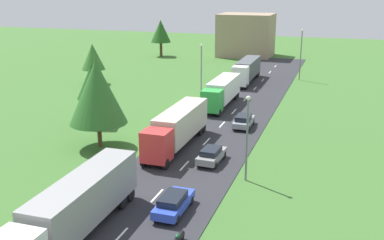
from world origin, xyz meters
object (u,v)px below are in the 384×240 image
(motorcycle_courier, at_px, (178,239))
(tree_ash, at_px, (93,57))
(truck_third, at_px, (222,91))
(distant_building, at_px, (246,35))
(car_fourth, at_px, (244,121))
(truck_second, at_px, (178,126))
(car_second, at_px, (174,203))
(truck_fourth, at_px, (247,69))
(car_third, at_px, (211,155))
(tree_maple, at_px, (92,82))
(tree_elm, at_px, (161,31))
(lamppost_second, at_px, (247,134))
(tree_pine, at_px, (97,92))
(lamppost_third, at_px, (201,69))
(lamppost_fourth, at_px, (301,52))
(truck_lead, at_px, (75,208))

(motorcycle_courier, bearing_deg, tree_ash, 125.64)
(truck_third, height_order, distant_building, distant_building)
(car_fourth, bearing_deg, truck_second, -120.03)
(car_second, bearing_deg, truck_fourth, 95.50)
(truck_third, xyz_separation_m, car_third, (4.40, -20.33, -1.28))
(car_second, height_order, tree_maple, tree_maple)
(tree_maple, xyz_separation_m, tree_ash, (-11.68, 20.26, -0.63))
(truck_second, bearing_deg, tree_elm, 113.59)
(lamppost_second, bearing_deg, car_second, -116.90)
(tree_pine, bearing_deg, tree_maple, 123.69)
(truck_fourth, xyz_separation_m, motorcycle_courier, (6.39, -51.22, -1.62))
(car_fourth, bearing_deg, truck_fourth, 101.09)
(car_second, height_order, tree_ash, tree_ash)
(truck_third, distance_m, distant_building, 46.42)
(car_second, height_order, tree_elm, tree_elm)
(truck_third, height_order, lamppost_third, lamppost_third)
(car_third, bearing_deg, lamppost_third, 109.46)
(lamppost_third, bearing_deg, distant_building, 93.57)
(tree_maple, height_order, distant_building, distant_building)
(tree_ash, bearing_deg, motorcycle_courier, -54.36)
(lamppost_fourth, relative_size, tree_elm, 1.06)
(car_second, bearing_deg, car_third, 90.48)
(car_third, height_order, distant_building, distant_building)
(motorcycle_courier, relative_size, tree_maple, 0.27)
(truck_second, bearing_deg, tree_maple, 159.68)
(truck_third, relative_size, motorcycle_courier, 6.02)
(truck_lead, relative_size, truck_third, 1.20)
(truck_fourth, xyz_separation_m, car_second, (4.54, -47.17, -1.34))
(truck_fourth, bearing_deg, lamppost_third, -104.79)
(lamppost_second, bearing_deg, truck_third, 109.54)
(lamppost_second, relative_size, lamppost_third, 0.92)
(car_second, xyz_separation_m, lamppost_fourth, (3.71, 51.85, 3.99))
(truck_lead, relative_size, tree_pine, 1.58)
(car_third, height_order, tree_pine, tree_pine)
(motorcycle_courier, relative_size, tree_pine, 0.22)
(car_third, xyz_separation_m, tree_pine, (-12.03, 0.79, 4.86))
(truck_third, bearing_deg, truck_lead, -90.48)
(motorcycle_courier, distance_m, tree_maple, 28.97)
(tree_elm, bearing_deg, truck_third, -57.78)
(car_third, bearing_deg, lamppost_fourth, 84.79)
(truck_second, xyz_separation_m, lamppost_second, (8.27, -5.93, 1.94))
(lamppost_fourth, xyz_separation_m, tree_ash, (-32.04, -13.81, -0.34))
(car_second, distance_m, tree_pine, 17.06)
(car_third, relative_size, tree_elm, 0.51)
(truck_lead, bearing_deg, car_second, 47.25)
(tree_maple, xyz_separation_m, tree_pine, (4.53, -6.80, 0.58))
(truck_fourth, bearing_deg, truck_third, -89.80)
(distant_building, bearing_deg, truck_second, -84.23)
(lamppost_fourth, bearing_deg, motorcycle_courier, -91.91)
(car_third, distance_m, lamppost_second, 5.80)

